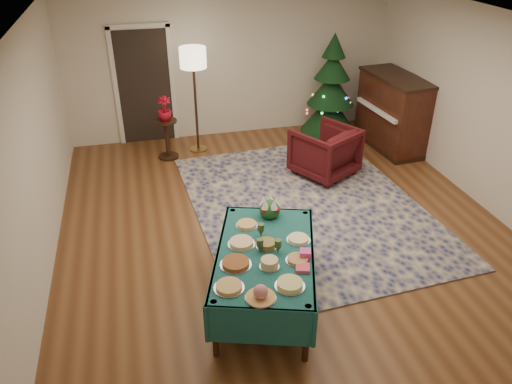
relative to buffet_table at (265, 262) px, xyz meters
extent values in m
plane|color=#593319|center=(0.65, 1.38, -0.55)|extent=(7.00, 7.00, 0.00)
plane|color=white|center=(0.65, 1.38, 2.15)|extent=(7.00, 7.00, 0.00)
plane|color=beige|center=(0.65, 4.88, 0.80)|extent=(6.00, 0.00, 6.00)
plane|color=beige|center=(0.65, -2.12, 0.80)|extent=(6.00, 0.00, 6.00)
plane|color=beige|center=(-2.35, 1.38, 0.80)|extent=(0.00, 7.00, 7.00)
plane|color=beige|center=(3.65, 1.38, 0.80)|extent=(0.00, 7.00, 7.00)
cube|color=black|center=(-0.95, 4.87, 0.47)|extent=(0.92, 0.02, 2.04)
cube|color=silver|center=(-1.45, 4.86, 0.50)|extent=(0.08, 0.04, 2.14)
cube|color=silver|center=(-0.45, 4.86, 0.50)|extent=(0.08, 0.04, 2.14)
cube|color=silver|center=(-0.95, 4.86, 1.55)|extent=(1.08, 0.04, 0.08)
cube|color=#141A4C|center=(1.12, 1.83, -0.54)|extent=(3.45, 4.39, 0.02)
cylinder|color=black|center=(-0.66, -0.63, -0.21)|extent=(0.06, 0.06, 0.69)
cylinder|color=black|center=(-0.16, 0.90, -0.21)|extent=(0.06, 0.06, 0.69)
cylinder|color=black|center=(0.16, -0.90, -0.21)|extent=(0.06, 0.06, 0.69)
cylinder|color=black|center=(0.66, 0.63, -0.21)|extent=(0.06, 0.06, 0.69)
cube|color=#144942|center=(0.00, 0.00, 0.12)|extent=(1.50, 1.98, 0.04)
cube|color=#144942|center=(0.27, 0.82, -0.08)|extent=(1.00, 0.35, 0.43)
cube|color=#144942|center=(-0.27, -0.82, -0.08)|extent=(1.00, 0.35, 0.43)
cube|color=#144942|center=(0.47, -0.15, -0.08)|extent=(0.57, 1.70, 0.43)
cube|color=#144942|center=(-0.47, 0.15, -0.08)|extent=(0.57, 1.70, 0.43)
cylinder|color=silver|center=(-0.48, -0.48, 0.14)|extent=(0.29, 0.29, 0.01)
cylinder|color=tan|center=(-0.48, -0.48, 0.16)|extent=(0.25, 0.25, 0.03)
cylinder|color=silver|center=(-0.23, -0.69, 0.14)|extent=(0.29, 0.29, 0.01)
sphere|color=#CC727A|center=(-0.23, -0.69, 0.22)|extent=(0.14, 0.14, 0.14)
cylinder|color=silver|center=(0.08, -0.60, 0.14)|extent=(0.29, 0.29, 0.01)
cylinder|color=#D8D172|center=(0.08, -0.60, 0.17)|extent=(0.25, 0.25, 0.05)
cylinder|color=silver|center=(-0.35, -0.15, 0.14)|extent=(0.32, 0.32, 0.01)
cylinder|color=brown|center=(-0.35, -0.15, 0.17)|extent=(0.27, 0.27, 0.04)
cylinder|color=silver|center=(-0.03, -0.26, 0.14)|extent=(0.21, 0.21, 0.01)
cylinder|color=tan|center=(-0.03, -0.26, 0.19)|extent=(0.17, 0.17, 0.08)
cylinder|color=silver|center=(0.28, -0.24, 0.14)|extent=(0.25, 0.25, 0.01)
cylinder|color=#B2844C|center=(0.28, -0.24, 0.16)|extent=(0.21, 0.21, 0.03)
cylinder|color=silver|center=(-0.22, 0.18, 0.14)|extent=(0.30, 0.30, 0.01)
cylinder|color=#D8BF7F|center=(-0.22, 0.18, 0.17)|extent=(0.25, 0.25, 0.04)
cylinder|color=silver|center=(0.04, 0.08, 0.14)|extent=(0.23, 0.23, 0.01)
cylinder|color=maroon|center=(0.04, 0.08, 0.18)|extent=(0.20, 0.20, 0.06)
cylinder|color=silver|center=(0.40, 0.11, 0.14)|extent=(0.26, 0.26, 0.01)
cylinder|color=#F2EACC|center=(0.40, 0.11, 0.16)|extent=(0.22, 0.22, 0.03)
cylinder|color=silver|center=(-0.08, 0.52, 0.14)|extent=(0.26, 0.26, 0.01)
cylinder|color=tan|center=(-0.08, 0.52, 0.16)|extent=(0.22, 0.22, 0.03)
cone|color=#2D471E|center=(0.02, 0.28, 0.18)|extent=(0.06, 0.06, 0.08)
cylinder|color=#2D471E|center=(0.02, 0.28, 0.26)|extent=(0.07, 0.07, 0.08)
cone|color=#2D471E|center=(0.12, -0.05, 0.18)|extent=(0.06, 0.06, 0.08)
cylinder|color=#2D471E|center=(0.12, -0.05, 0.26)|extent=(0.07, 0.07, 0.08)
cone|color=#2D471E|center=(-0.06, 0.01, 0.18)|extent=(0.06, 0.06, 0.08)
cylinder|color=#2D471E|center=(-0.06, 0.01, 0.26)|extent=(0.07, 0.07, 0.08)
cube|color=#F34361|center=(0.28, -0.38, 0.16)|extent=(0.17, 0.17, 0.04)
cube|color=#F243AD|center=(0.37, -0.20, 0.18)|extent=(0.14, 0.14, 0.09)
sphere|color=#1E4C1E|center=(0.23, 0.65, 0.23)|extent=(0.24, 0.24, 0.24)
cone|color=white|center=(0.31, 0.65, 0.34)|extent=(0.09, 0.09, 0.11)
cone|color=white|center=(0.25, 0.73, 0.34)|extent=(0.09, 0.09, 0.11)
cone|color=white|center=(0.16, 0.70, 0.34)|extent=(0.09, 0.09, 0.11)
cone|color=white|center=(0.16, 0.60, 0.34)|extent=(0.09, 0.09, 0.11)
cone|color=white|center=(0.25, 0.57, 0.34)|extent=(0.09, 0.09, 0.11)
sphere|color=#B20C0F|center=(0.31, 0.71, 0.27)|extent=(0.06, 0.06, 0.06)
sphere|color=#B20C0F|center=(0.17, 0.74, 0.27)|extent=(0.06, 0.06, 0.06)
sphere|color=#B20C0F|center=(0.14, 0.59, 0.27)|extent=(0.06, 0.06, 0.06)
sphere|color=#B20C0F|center=(0.28, 0.57, 0.27)|extent=(0.06, 0.06, 0.06)
imported|color=#3F0D10|center=(1.73, 2.75, -0.10)|extent=(1.17, 1.15, 0.90)
cylinder|color=#A57F3F|center=(-0.13, 4.21, -0.54)|extent=(0.31, 0.31, 0.03)
cylinder|color=black|center=(-0.13, 4.21, 0.29)|extent=(0.04, 0.04, 1.68)
cylinder|color=#FFEABF|center=(-0.13, 4.21, 1.13)|extent=(0.45, 0.45, 0.34)
cylinder|color=black|center=(-0.69, 4.01, -0.53)|extent=(0.35, 0.35, 0.04)
cylinder|color=black|center=(-0.69, 4.01, -0.21)|extent=(0.08, 0.08, 0.64)
cylinder|color=black|center=(-0.69, 4.01, 0.13)|extent=(0.39, 0.39, 0.03)
imported|color=maroon|center=(-0.69, 4.01, 0.26)|extent=(0.23, 0.41, 0.23)
cylinder|color=black|center=(2.41, 4.28, -0.48)|extent=(0.12, 0.12, 0.16)
cone|color=black|center=(2.41, 4.28, -0.12)|extent=(1.30, 1.30, 0.68)
cone|color=black|center=(2.41, 4.28, 0.37)|extent=(1.07, 1.07, 0.58)
cone|color=black|center=(2.41, 4.28, 0.80)|extent=(0.81, 0.81, 0.48)
cone|color=black|center=(2.41, 4.28, 1.17)|extent=(0.52, 0.52, 0.44)
cube|color=black|center=(3.31, 3.52, -0.51)|extent=(0.78, 1.56, 0.08)
cube|color=black|center=(3.31, 3.52, 0.10)|extent=(0.76, 1.53, 1.23)
cube|color=black|center=(3.31, 3.52, 0.74)|extent=(0.80, 1.58, 0.05)
cube|color=white|center=(2.99, 3.50, 0.19)|extent=(0.23, 1.28, 0.06)
camera|label=1|loc=(-1.12, -4.09, 3.26)|focal=35.00mm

